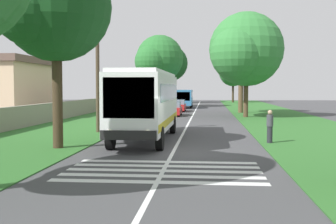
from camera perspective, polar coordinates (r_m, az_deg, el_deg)
name	(u,v)px	position (r m, az deg, el deg)	size (l,w,h in m)	color
ground	(173,152)	(19.29, 0.67, -5.34)	(160.00, 160.00, 0.00)	#424244
grass_verge_left	(87,123)	(35.49, -10.67, -1.42)	(120.00, 8.00, 0.04)	#2D6628
grass_verge_right	(294,124)	(34.78, 16.31, -1.59)	(120.00, 8.00, 0.04)	#2D6628
centre_line	(188,124)	(34.17, 2.68, -1.57)	(110.00, 0.16, 0.01)	silver
coach_bus	(147,101)	(23.70, -2.81, 1.47)	(11.16, 2.62, 3.73)	white
zebra_crossing	(163,171)	(15.07, -0.65, -7.76)	(4.05, 6.80, 0.01)	silver
trailing_car_0	(172,109)	(43.97, 0.59, 0.38)	(4.30, 1.78, 1.43)	#B21E1E
trailing_car_1	(178,106)	(51.62, 1.32, 0.81)	(4.30, 1.78, 1.43)	#B21E1E
trailing_minibus_0	(185,97)	(60.50, 2.20, 2.00)	(6.00, 2.14, 2.53)	teal
roadside_tree_left_0	(169,64)	(80.00, 0.16, 6.30)	(7.93, 6.56, 10.55)	#4C3826
roadside_tree_left_1	(158,60)	(62.92, -1.27, 6.87)	(8.55, 6.80, 10.41)	#4C3826
roadside_tree_left_3	(54,9)	(21.22, -14.89, 13.01)	(5.84, 5.15, 9.18)	#3D2D1E
roadside_tree_right_0	(244,52)	(42.40, 10.02, 7.85)	(8.92, 7.10, 10.04)	#4C3826
roadside_tree_right_1	(240,57)	(49.37, 9.49, 7.13)	(5.80, 4.95, 8.83)	brown
roadside_tree_right_2	(232,73)	(82.89, 8.51, 5.13)	(6.05, 5.32, 8.37)	#3D2D1E
utility_pole	(98,64)	(27.77, -9.29, 6.29)	(0.24, 1.40, 8.37)	#473828
roadside_wall	(66,110)	(41.21, -13.32, 0.31)	(70.00, 0.40, 1.55)	gray
roadside_building	(2,87)	(44.55, -21.11, 3.11)	(9.76, 7.29, 5.77)	beige
pedestrian	(270,126)	(22.74, 13.31, -1.81)	(0.34, 0.34, 1.69)	#26262D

